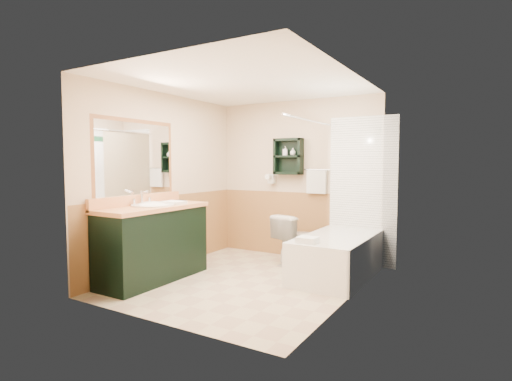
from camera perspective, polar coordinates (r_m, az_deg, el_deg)
The scene contains 25 objects.
floor at distance 5.05m, azimuth -1.60°, elevation -12.76°, with size 3.00×3.00×0.00m, color #C4B48F.
back_wall at distance 6.18m, azimuth 5.91°, elevation 1.61°, with size 2.60×0.04×2.40m, color beige.
left_wall at distance 5.66m, azimuth -13.02°, elevation 1.31°, with size 0.04×3.00×2.40m, color beige.
right_wall at distance 4.29m, azimuth 13.47°, elevation 0.47°, with size 0.04×3.00×2.40m, color beige.
ceiling at distance 4.93m, azimuth -1.66°, elevation 15.28°, with size 2.60×3.00×0.04m, color white.
wainscot_left at distance 5.71m, azimuth -12.65°, elevation -5.74°, with size 2.98×2.98×1.00m, color #AF8147, non-canonical shape.
wainscot_back at distance 6.22m, azimuth 5.73°, elevation -4.86°, with size 2.58×2.58×1.00m, color #AF8147, non-canonical shape.
mirror_frame at distance 5.23m, azimuth -16.84°, elevation 4.32°, with size 1.30×1.30×1.00m, color #945C30, non-canonical shape.
mirror_glass at distance 5.23m, azimuth -16.81°, elevation 4.32°, with size 1.20×1.20×0.90m, color white, non-canonical shape.
tile_right at distance 5.03m, azimuth 15.53°, elevation -0.77°, with size 1.50×1.50×2.10m, color white, non-canonical shape.
tile_back at distance 5.79m, azimuth 14.96°, elevation -0.15°, with size 0.95×0.95×2.10m, color white, non-canonical shape.
tile_accent at distance 5.03m, azimuth 15.60°, elevation 8.92°, with size 1.50×1.50×0.10m, color #134224, non-canonical shape.
wall_shelf at distance 6.11m, azimuth 4.63°, elevation 4.87°, with size 0.45×0.15×0.55m, color black.
hair_dryer at distance 6.28m, azimuth 2.25°, elevation 1.66°, with size 0.10×0.24×0.18m, color white, non-canonical shape.
towel_bar at distance 5.97m, azimuth 8.69°, elevation 2.94°, with size 0.40×0.06×0.40m, color silver, non-canonical shape.
curtain_rod at distance 5.28m, azimuth 7.73°, elevation 9.88°, with size 0.03×0.03×1.60m, color silver.
shower_curtain at distance 5.43m, azimuth 8.37°, elevation 0.73°, with size 1.05×1.05×1.70m, color #B8AE8B, non-canonical shape.
vanity at distance 5.13m, azimuth -14.46°, elevation -7.27°, with size 0.59×1.47×0.93m, color black.
bathtub at distance 5.23m, azimuth 11.49°, elevation -9.24°, with size 0.80×1.50×0.53m, color white.
toilet at distance 5.80m, azimuth 5.84°, elevation -6.97°, with size 0.40×0.72×0.71m, color white.
counter_towel at distance 5.18m, azimuth -11.68°, elevation -1.71°, with size 0.27×0.21×0.04m, color silver.
vanity_book at distance 5.56m, azimuth -11.77°, elevation -0.49°, with size 0.15×0.02×0.20m, color black.
tub_towel at distance 4.67m, azimuth 7.34°, elevation -7.02°, with size 0.22×0.19×0.07m, color silver.
soap_bottle_a at distance 6.13m, azimuth 4.22°, elevation 5.32°, with size 0.06×0.14×0.07m, color white.
soap_bottle_b at distance 6.08m, azimuth 5.29°, elevation 5.43°, with size 0.09×0.11×0.09m, color white.
Camera 1 is at (2.58, -4.09, 1.46)m, focal length 28.00 mm.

